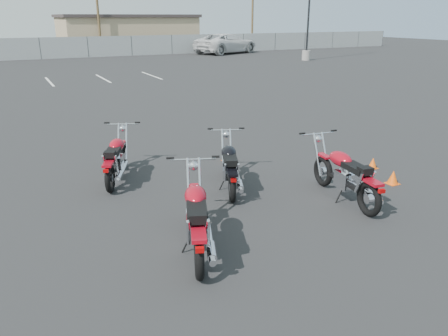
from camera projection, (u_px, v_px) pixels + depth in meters
name	position (u px, v px, depth m)	size (l,w,h in m)	color
ground	(229.00, 211.00, 8.23)	(120.00, 120.00, 0.00)	black
motorcycle_front_red	(116.00, 159.00, 9.68)	(1.32, 2.16, 1.08)	black
motorcycle_second_black	(230.00, 167.00, 9.19)	(1.28, 2.14, 1.07)	black
motorcycle_third_red	(197.00, 218.00, 6.73)	(1.34, 2.36, 1.17)	black
motorcycle_rear_red	(346.00, 175.00, 8.60)	(0.90, 2.33, 1.14)	black
training_cone_near	(228.00, 155.00, 11.05)	(0.28, 0.28, 0.33)	#FF5B0D
training_cone_far	(373.00, 163.00, 10.53)	(0.22, 0.22, 0.26)	#FF5B0D
training_cone_extra	(393.00, 177.00, 9.55)	(0.25, 0.25, 0.30)	#FF5B0D
light_pole_east	(308.00, 22.00, 35.73)	(0.80, 0.70, 11.44)	gray
chainlink_fence	(40.00, 48.00, 37.39)	(80.06, 0.06, 1.80)	gray
tan_building_east	(126.00, 32.00, 48.94)	(14.40, 9.40, 3.70)	tan
utility_pole_c	(97.00, 3.00, 42.09)	(1.80, 0.24, 9.00)	#4F3D24
utility_pole_d	(253.00, 6.00, 50.65)	(1.80, 0.24, 9.00)	#4F3D24
parking_line_stripes	(20.00, 83.00, 23.99)	(15.12, 4.00, 0.01)	silver
white_van	(226.00, 38.00, 43.09)	(7.98, 3.19, 3.03)	silver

